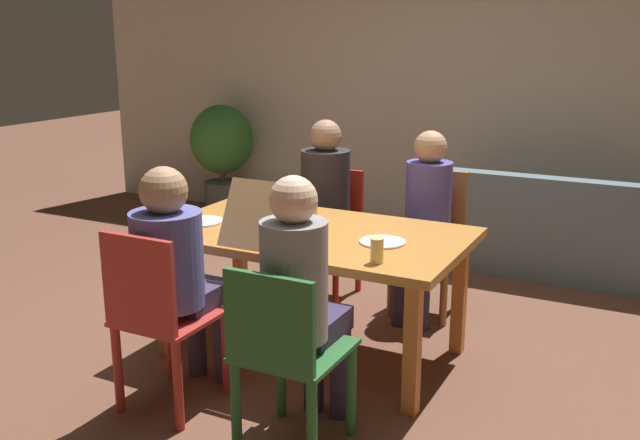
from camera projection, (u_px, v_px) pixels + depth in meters
The scene contains 18 objects.
ground_plane at pixel (312, 352), 4.16m from camera, with size 20.00×20.00×0.00m, color brown.
back_wall at pixel (462, 85), 6.24m from camera, with size 7.76×0.12×2.70m, color beige.
dining_table at pixel (312, 244), 3.99m from camera, with size 1.71×1.00×0.74m.
chair_0 at pixel (159, 317), 3.40m from camera, with size 0.43×0.46×0.92m.
person_0 at pixel (175, 264), 3.46m from camera, with size 0.34×0.53×1.20m.
chair_1 at pixel (285, 356), 3.04m from camera, with size 0.44×0.45×0.88m.
person_1 at pixel (301, 291), 3.10m from camera, with size 0.29×0.51×1.24m.
chair_2 at pixel (431, 238), 4.69m from camera, with size 0.42×0.39×0.93m.
person_2 at pixel (425, 210), 4.52m from camera, with size 0.29×0.47×1.21m.
chair_3 at pixel (331, 227), 5.00m from camera, with size 0.40×0.43×0.87m.
person_3 at pixel (322, 197), 4.81m from camera, with size 0.33×0.55×1.24m.
pizza_box_0 at pixel (276, 230), 3.79m from camera, with size 0.36×0.53×0.34m.
plate_0 at pixel (202, 221), 4.14m from camera, with size 0.25×0.25×0.01m.
plate_1 at pixel (382, 242), 3.74m from camera, with size 0.24×0.24×0.01m.
drinking_glass_0 at pixel (377, 251), 3.41m from camera, with size 0.06×0.06×0.12m, color #E7CC67.
drinking_glass_1 at pixel (311, 212), 4.13m from camera, with size 0.07×0.07×0.13m, color #DCCD5C.
couch at pixel (542, 233), 5.58m from camera, with size 1.71×0.87×0.78m.
potted_plant at pixel (222, 149), 7.09m from camera, with size 0.62×0.62×1.11m.
Camera 1 is at (1.78, -3.38, 1.81)m, focal length 40.12 mm.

